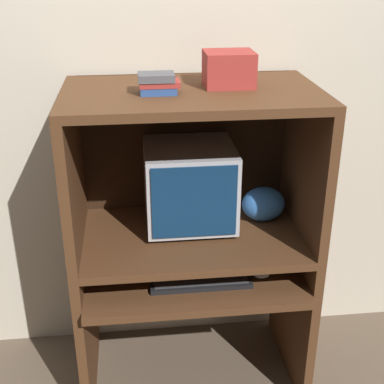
% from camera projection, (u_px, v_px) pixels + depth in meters
% --- Properties ---
extents(wall_back, '(6.00, 0.06, 2.60)m').
position_uv_depth(wall_back, '(183.00, 99.00, 2.50)').
color(wall_back, beige).
rests_on(wall_back, ground_plane).
extents(desk_base, '(1.03, 0.66, 0.63)m').
position_uv_depth(desk_base, '(193.00, 310.00, 2.50)').
color(desk_base, '#4C2D19').
rests_on(desk_base, ground_plane).
extents(desk_monitor_shelf, '(1.03, 0.62, 0.16)m').
position_uv_depth(desk_monitor_shelf, '(192.00, 240.00, 2.39)').
color(desk_monitor_shelf, '#4C2D19').
rests_on(desk_monitor_shelf, desk_base).
extents(hutch_upper, '(1.03, 0.62, 0.65)m').
position_uv_depth(hutch_upper, '(191.00, 139.00, 2.23)').
color(hutch_upper, '#4C2D19').
rests_on(hutch_upper, desk_monitor_shelf).
extents(crt_monitor, '(0.39, 0.38, 0.37)m').
position_uv_depth(crt_monitor, '(190.00, 185.00, 2.38)').
color(crt_monitor, '#B2B2B7').
rests_on(crt_monitor, desk_monitor_shelf).
extents(keyboard, '(0.44, 0.14, 0.03)m').
position_uv_depth(keyboard, '(200.00, 280.00, 2.30)').
color(keyboard, black).
rests_on(keyboard, desk_base).
extents(mouse, '(0.08, 0.05, 0.03)m').
position_uv_depth(mouse, '(261.00, 274.00, 2.34)').
color(mouse, '#B7B7B7').
rests_on(mouse, desk_base).
extents(snack_bag, '(0.20, 0.15, 0.16)m').
position_uv_depth(snack_bag, '(263.00, 204.00, 2.46)').
color(snack_bag, '#336BB7').
rests_on(snack_bag, desk_monitor_shelf).
extents(book_stack, '(0.16, 0.11, 0.08)m').
position_uv_depth(book_stack, '(158.00, 83.00, 2.03)').
color(book_stack, navy).
rests_on(book_stack, hutch_upper).
extents(storage_box, '(0.20, 0.17, 0.14)m').
position_uv_depth(storage_box, '(229.00, 69.00, 2.13)').
color(storage_box, maroon).
rests_on(storage_box, hutch_upper).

